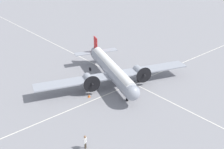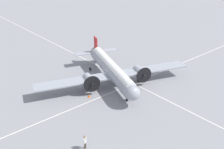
# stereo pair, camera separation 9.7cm
# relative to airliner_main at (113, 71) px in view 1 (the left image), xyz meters

# --- Properties ---
(ground_plane) EXTENTS (300.00, 300.00, 0.00)m
(ground_plane) POSITION_rel_airliner_main_xyz_m (0.34, -0.12, -2.38)
(ground_plane) COLOR gray
(apron_line_eastwest) EXTENTS (120.00, 0.16, 0.01)m
(apron_line_eastwest) POSITION_rel_airliner_main_xyz_m (0.34, -2.65, -2.37)
(apron_line_eastwest) COLOR silver
(apron_line_eastwest) RESTS_ON ground_plane
(apron_line_northsouth) EXTENTS (0.16, 120.00, 0.01)m
(apron_line_northsouth) POSITION_rel_airliner_main_xyz_m (-2.23, -0.12, -2.37)
(apron_line_northsouth) COLOR silver
(apron_line_northsouth) RESTS_ON ground_plane
(airliner_main) EXTENTS (19.02, 25.34, 5.34)m
(airliner_main) POSITION_rel_airliner_main_xyz_m (0.00, 0.00, 0.00)
(airliner_main) COLOR #9399A3
(airliner_main) RESTS_ON ground_plane
(crew_foreground) EXTENTS (0.40, 0.55, 1.85)m
(crew_foreground) POSITION_rel_airliner_main_xyz_m (-10.39, 13.06, -1.25)
(crew_foreground) COLOR #473D2D
(crew_foreground) RESTS_ON ground_plane
(suitcase_near_door) EXTENTS (0.45, 0.20, 0.66)m
(suitcase_near_door) POSITION_rel_airliner_main_xyz_m (6.56, -0.13, -2.07)
(suitcase_near_door) COLOR #232328
(suitcase_near_door) RESTS_ON ground_plane
(traffic_cone) EXTENTS (0.38, 0.38, 0.50)m
(traffic_cone) POSITION_rel_airliner_main_xyz_m (-1.07, 5.73, -2.15)
(traffic_cone) COLOR orange
(traffic_cone) RESTS_ON ground_plane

